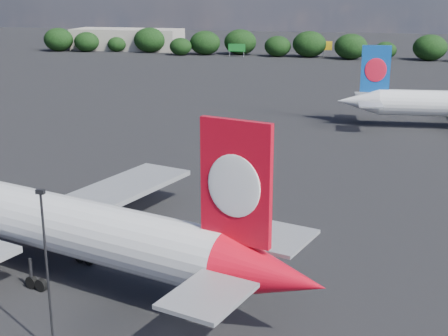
# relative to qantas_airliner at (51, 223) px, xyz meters

# --- Properties ---
(ground) EXTENTS (500.00, 500.00, 0.00)m
(ground) POSITION_rel_qantas_airliner_xyz_m (-3.11, 55.90, -4.62)
(ground) COLOR black
(ground) RESTS_ON ground
(qantas_airliner) EXTENTS (45.70, 43.82, 15.17)m
(qantas_airliner) POSITION_rel_qantas_airliner_xyz_m (0.00, 0.00, 0.00)
(qantas_airliner) COLOR silver
(qantas_airliner) RESTS_ON ground
(apron_lamp_post) EXTENTS (0.55, 0.30, 11.49)m
(apron_lamp_post) POSITION_rel_qantas_airliner_xyz_m (5.73, -11.01, 1.78)
(apron_lamp_post) COLOR black
(apron_lamp_post) RESTS_ON ground
(terminal_building) EXTENTS (42.00, 16.00, 8.00)m
(terminal_building) POSITION_rel_qantas_airliner_xyz_m (-68.11, 187.90, -0.62)
(terminal_building) COLOR gray
(terminal_building) RESTS_ON ground
(highway_sign) EXTENTS (6.00, 0.30, 4.50)m
(highway_sign) POSITION_rel_qantas_airliner_xyz_m (-21.11, 171.90, -1.49)
(highway_sign) COLOR #156D23
(highway_sign) RESTS_ON ground
(billboard_yellow) EXTENTS (5.00, 0.30, 5.50)m
(billboard_yellow) POSITION_rel_qantas_airliner_xyz_m (8.89, 177.90, -0.75)
(billboard_yellow) COLOR yellow
(billboard_yellow) RESTS_ON ground
(horizon_treeline) EXTENTS (202.13, 16.49, 9.17)m
(horizon_treeline) POSITION_rel_qantas_airliner_xyz_m (-0.72, 176.61, -0.54)
(horizon_treeline) COLOR black
(horizon_treeline) RESTS_ON ground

